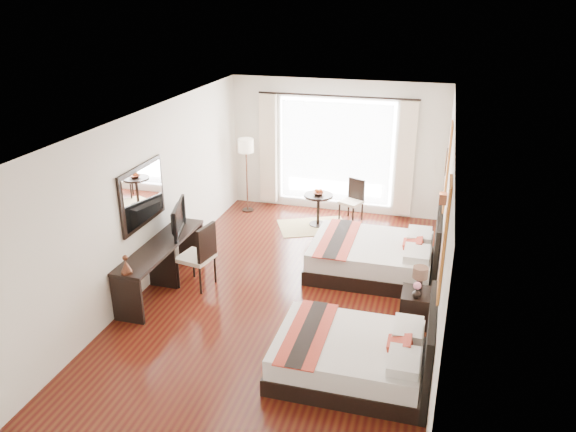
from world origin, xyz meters
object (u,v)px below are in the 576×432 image
(table_lamp, at_px, (420,274))
(side_table, at_px, (318,210))
(television, at_px, (174,218))
(floor_lamp, at_px, (246,150))
(nightstand, at_px, (415,307))
(desk_chair, at_px, (198,267))
(fruit_bowl, at_px, (318,194))
(vase, at_px, (417,292))
(bed_far, at_px, (377,256))
(window_chair, at_px, (351,208))
(bed_near, at_px, (356,355))
(console_desk, at_px, (162,266))

(table_lamp, distance_m, side_table, 3.75)
(television, height_order, floor_lamp, floor_lamp)
(nightstand, bearing_deg, desk_chair, 177.59)
(nightstand, relative_size, fruit_bowl, 2.22)
(nightstand, xyz_separation_m, vase, (0.01, -0.14, 0.33))
(table_lamp, relative_size, floor_lamp, 0.22)
(fruit_bowl, bearing_deg, television, -124.41)
(side_table, bearing_deg, fruit_bowl, -83.20)
(floor_lamp, xyz_separation_m, fruit_bowl, (1.65, -0.40, -0.66))
(bed_far, xyz_separation_m, nightstand, (0.72, -1.37, -0.07))
(bed_far, height_order, nightstand, bed_far)
(nightstand, height_order, television, television)
(nightstand, relative_size, desk_chair, 0.46)
(nightstand, relative_size, side_table, 0.75)
(table_lamp, bearing_deg, bed_far, 119.78)
(side_table, bearing_deg, television, -124.21)
(bed_far, xyz_separation_m, window_chair, (-0.80, 2.19, -0.04))
(bed_near, bearing_deg, desk_chair, 150.85)
(nightstand, distance_m, fruit_bowl, 3.77)
(window_chair, bearing_deg, television, -13.27)
(desk_chair, bearing_deg, floor_lamp, -73.77)
(television, xyz_separation_m, fruit_bowl, (1.82, 2.66, -0.32))
(nightstand, bearing_deg, vase, -87.24)
(bed_far, bearing_deg, bed_near, -88.11)
(side_table, bearing_deg, window_chair, 36.83)
(vase, xyz_separation_m, floor_lamp, (-3.77, 3.63, 0.78))
(bed_far, bearing_deg, fruit_bowl, 129.22)
(table_lamp, xyz_separation_m, floor_lamp, (-3.80, 3.42, 0.61))
(vase, relative_size, desk_chair, 0.12)
(desk_chair, distance_m, fruit_bowl, 3.25)
(bed_near, xyz_separation_m, console_desk, (-3.34, 1.38, 0.10))
(bed_far, height_order, floor_lamp, floor_lamp)
(table_lamp, distance_m, fruit_bowl, 3.71)
(fruit_bowl, bearing_deg, nightstand, -55.55)
(table_lamp, bearing_deg, side_table, 125.29)
(nightstand, bearing_deg, fruit_bowl, 124.45)
(vase, xyz_separation_m, desk_chair, (-3.44, 0.29, -0.24))
(floor_lamp, bearing_deg, bed_far, -34.74)
(console_desk, xyz_separation_m, desk_chair, (0.52, 0.19, -0.05))
(nightstand, distance_m, vase, 0.36)
(table_lamp, distance_m, television, 4.00)
(console_desk, height_order, side_table, console_desk)
(bed_near, distance_m, nightstand, 1.55)
(fruit_bowl, bearing_deg, console_desk, -120.41)
(television, bearing_deg, fruit_bowl, -50.44)
(console_desk, height_order, floor_lamp, floor_lamp)
(bed_near, xyz_separation_m, desk_chair, (-2.81, 1.57, 0.05))
(nightstand, bearing_deg, console_desk, -179.36)
(console_desk, bearing_deg, bed_near, -22.46)
(nightstand, height_order, vase, vase)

